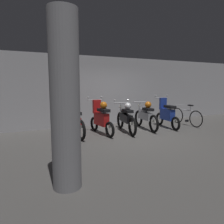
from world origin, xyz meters
TOP-DOWN VIEW (x-y plane):
  - ground_plane at (0.00, 0.00)m, footprint 80.00×80.00m
  - back_wall at (0.00, 2.38)m, footprint 16.00×0.30m
  - motorbike_slot_0 at (-1.86, 0.82)m, footprint 0.59×1.95m
  - motorbike_slot_1 at (-0.93, 0.66)m, footprint 0.59×1.68m
  - motorbike_slot_2 at (0.00, 0.58)m, footprint 0.58×1.94m
  - motorbike_slot_3 at (0.93, 0.69)m, footprint 0.56×1.94m
  - motorbike_slot_4 at (1.86, 0.58)m, footprint 0.59×1.68m
  - bicycle at (2.94, 0.63)m, footprint 0.50×1.73m
  - support_pillar at (-2.84, -2.59)m, footprint 0.48×0.48m

SIDE VIEW (x-z plane):
  - ground_plane at x=0.00m, z-range 0.00..0.00m
  - bicycle at x=2.94m, z-range -0.08..0.80m
  - motorbike_slot_0 at x=-1.86m, z-range -0.08..1.07m
  - motorbike_slot_3 at x=0.93m, z-range -0.02..1.07m
  - motorbike_slot_4 at x=1.86m, z-range -0.12..1.17m
  - motorbike_slot_2 at x=0.00m, z-range -0.05..1.10m
  - motorbike_slot_1 at x=-0.93m, z-range -0.08..1.21m
  - back_wall at x=0.00m, z-range 0.00..2.87m
  - support_pillar at x=-2.84m, z-range 0.00..2.87m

